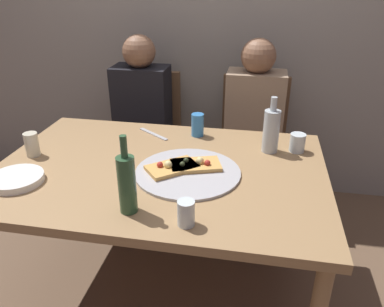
{
  "coord_description": "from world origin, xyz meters",
  "views": [
    {
      "loc": [
        0.42,
        -1.47,
        1.54
      ],
      "look_at": [
        0.14,
        0.07,
        0.77
      ],
      "focal_mm": 35.55,
      "sensor_mm": 36.0,
      "label": 1
    }
  ],
  "objects_px": {
    "chair_right": "(252,137)",
    "soda_can": "(198,125)",
    "plate_stack": "(16,179)",
    "pizza_tray": "(188,172)",
    "dining_table": "(160,181)",
    "pizza_slice_extra": "(196,165)",
    "beer_bottle": "(127,183)",
    "table_knife": "(153,134)",
    "wine_bottle": "(271,130)",
    "tumbler_far": "(186,213)",
    "tumbler_near": "(297,143)",
    "guest_in_beanie": "(253,128)",
    "wine_glass": "(32,144)",
    "chair_left": "(146,129)",
    "guest_in_sweater": "(139,120)",
    "pizza_slice_last": "(172,167)"
  },
  "relations": [
    {
      "from": "chair_right",
      "to": "soda_can",
      "type": "bearing_deg",
      "value": 60.98
    },
    {
      "from": "plate_stack",
      "to": "pizza_tray",
      "type": "bearing_deg",
      "value": 16.46
    },
    {
      "from": "dining_table",
      "to": "plate_stack",
      "type": "height_order",
      "value": "plate_stack"
    },
    {
      "from": "dining_table",
      "to": "pizza_slice_extra",
      "type": "distance_m",
      "value": 0.19
    },
    {
      "from": "beer_bottle",
      "to": "table_knife",
      "type": "distance_m",
      "value": 0.73
    },
    {
      "from": "pizza_tray",
      "to": "wine_bottle",
      "type": "xyz_separation_m",
      "value": [
        0.35,
        0.3,
        0.1
      ]
    },
    {
      "from": "tumbler_far",
      "to": "soda_can",
      "type": "bearing_deg",
      "value": 96.91
    },
    {
      "from": "tumbler_near",
      "to": "soda_can",
      "type": "height_order",
      "value": "soda_can"
    },
    {
      "from": "wine_bottle",
      "to": "tumbler_near",
      "type": "relative_size",
      "value": 3.06
    },
    {
      "from": "plate_stack",
      "to": "table_knife",
      "type": "xyz_separation_m",
      "value": [
        0.43,
        0.6,
        -0.01
      ]
    },
    {
      "from": "guest_in_beanie",
      "to": "pizza_slice_extra",
      "type": "bearing_deg",
      "value": 72.95
    },
    {
      "from": "pizza_tray",
      "to": "wine_bottle",
      "type": "height_order",
      "value": "wine_bottle"
    },
    {
      "from": "wine_glass",
      "to": "chair_left",
      "type": "distance_m",
      "value": 0.98
    },
    {
      "from": "guest_in_sweater",
      "to": "guest_in_beanie",
      "type": "xyz_separation_m",
      "value": [
        0.74,
        0.0,
        0.0
      ]
    },
    {
      "from": "soda_can",
      "to": "plate_stack",
      "type": "xyz_separation_m",
      "value": [
        -0.67,
        -0.63,
        -0.05
      ]
    },
    {
      "from": "table_knife",
      "to": "plate_stack",
      "type": "bearing_deg",
      "value": 89.85
    },
    {
      "from": "pizza_tray",
      "to": "dining_table",
      "type": "bearing_deg",
      "value": 165.81
    },
    {
      "from": "pizza_slice_last",
      "to": "guest_in_sweater",
      "type": "distance_m",
      "value": 0.9
    },
    {
      "from": "dining_table",
      "to": "pizza_slice_extra",
      "type": "xyz_separation_m",
      "value": [
        0.17,
        0.01,
        0.09
      ]
    },
    {
      "from": "pizza_slice_extra",
      "to": "guest_in_sweater",
      "type": "height_order",
      "value": "guest_in_sweater"
    },
    {
      "from": "tumbler_near",
      "to": "beer_bottle",
      "type": "bearing_deg",
      "value": -135.16
    },
    {
      "from": "pizza_slice_last",
      "to": "plate_stack",
      "type": "relative_size",
      "value": 1.12
    },
    {
      "from": "wine_glass",
      "to": "guest_in_sweater",
      "type": "height_order",
      "value": "guest_in_sweater"
    },
    {
      "from": "pizza_slice_extra",
      "to": "tumbler_near",
      "type": "bearing_deg",
      "value": 31.23
    },
    {
      "from": "guest_in_sweater",
      "to": "pizza_slice_extra",
      "type": "bearing_deg",
      "value": 124.54
    },
    {
      "from": "tumbler_near",
      "to": "chair_right",
      "type": "xyz_separation_m",
      "value": [
        -0.23,
        0.62,
        -0.25
      ]
    },
    {
      "from": "tumbler_far",
      "to": "guest_in_sweater",
      "type": "xyz_separation_m",
      "value": [
        -0.55,
        1.15,
        -0.13
      ]
    },
    {
      "from": "pizza_slice_extra",
      "to": "table_knife",
      "type": "distance_m",
      "value": 0.46
    },
    {
      "from": "wine_bottle",
      "to": "wine_glass",
      "type": "relative_size",
      "value": 2.4
    },
    {
      "from": "guest_in_sweater",
      "to": "chair_left",
      "type": "bearing_deg",
      "value": -90.0
    },
    {
      "from": "table_knife",
      "to": "pizza_slice_extra",
      "type": "bearing_deg",
      "value": 166.01
    },
    {
      "from": "pizza_slice_last",
      "to": "guest_in_beanie",
      "type": "distance_m",
      "value": 0.86
    },
    {
      "from": "dining_table",
      "to": "plate_stack",
      "type": "relative_size",
      "value": 6.63
    },
    {
      "from": "dining_table",
      "to": "table_knife",
      "type": "relative_size",
      "value": 6.77
    },
    {
      "from": "beer_bottle",
      "to": "plate_stack",
      "type": "height_order",
      "value": "beer_bottle"
    },
    {
      "from": "wine_bottle",
      "to": "guest_in_sweater",
      "type": "distance_m",
      "value": 0.99
    },
    {
      "from": "wine_bottle",
      "to": "tumbler_far",
      "type": "relative_size",
      "value": 2.89
    },
    {
      "from": "dining_table",
      "to": "chair_right",
      "type": "height_order",
      "value": "chair_right"
    },
    {
      "from": "soda_can",
      "to": "pizza_tray",
      "type": "bearing_deg",
      "value": -85.91
    },
    {
      "from": "chair_right",
      "to": "tumbler_far",
      "type": "bearing_deg",
      "value": 81.62
    },
    {
      "from": "pizza_tray",
      "to": "chair_right",
      "type": "relative_size",
      "value": 0.52
    },
    {
      "from": "pizza_slice_last",
      "to": "tumbler_far",
      "type": "relative_size",
      "value": 2.63
    },
    {
      "from": "chair_left",
      "to": "plate_stack",
      "type": "bearing_deg",
      "value": 79.57
    },
    {
      "from": "pizza_tray",
      "to": "tumbler_near",
      "type": "relative_size",
      "value": 5.14
    },
    {
      "from": "tumbler_far",
      "to": "chair_right",
      "type": "bearing_deg",
      "value": 81.62
    },
    {
      "from": "pizza_slice_last",
      "to": "plate_stack",
      "type": "bearing_deg",
      "value": -161.63
    },
    {
      "from": "wine_glass",
      "to": "plate_stack",
      "type": "bearing_deg",
      "value": -74.14
    },
    {
      "from": "chair_right",
      "to": "dining_table",
      "type": "bearing_deg",
      "value": 66.49
    },
    {
      "from": "dining_table",
      "to": "pizza_slice_last",
      "type": "bearing_deg",
      "value": -27.06
    },
    {
      "from": "pizza_slice_last",
      "to": "soda_can",
      "type": "bearing_deg",
      "value": 84.32
    }
  ]
}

